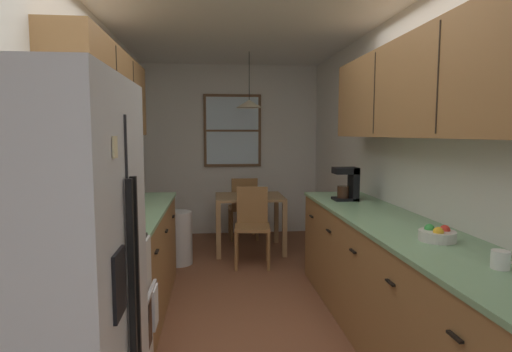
# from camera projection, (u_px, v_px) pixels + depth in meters

# --- Properties ---
(ground_plane) EXTENTS (12.00, 12.00, 0.00)m
(ground_plane) POSITION_uv_depth(u_px,v_px,m) (246.00, 298.00, 3.88)
(ground_plane) COLOR brown
(wall_left) EXTENTS (0.10, 9.00, 2.55)m
(wall_left) POSITION_uv_depth(u_px,v_px,m) (90.00, 163.00, 3.61)
(wall_left) COLOR white
(wall_left) RESTS_ON ground
(wall_right) EXTENTS (0.10, 9.00, 2.55)m
(wall_right) POSITION_uv_depth(u_px,v_px,m) (389.00, 161.00, 3.89)
(wall_right) COLOR white
(wall_right) RESTS_ON ground
(wall_back) EXTENTS (4.40, 0.10, 2.55)m
(wall_back) POSITION_uv_depth(u_px,v_px,m) (232.00, 150.00, 6.37)
(wall_back) COLOR white
(wall_back) RESTS_ON ground
(ceiling_slab) EXTENTS (4.40, 9.00, 0.08)m
(ceiling_slab) POSITION_uv_depth(u_px,v_px,m) (245.00, 10.00, 3.62)
(ceiling_slab) COLOR white
(refrigerator) EXTENTS (0.73, 0.82, 1.73)m
(refrigerator) POSITION_uv_depth(u_px,v_px,m) (32.00, 316.00, 1.52)
(refrigerator) COLOR silver
(refrigerator) RESTS_ON ground
(stove_range) EXTENTS (0.66, 0.63, 1.10)m
(stove_range) POSITION_uv_depth(u_px,v_px,m) (86.00, 327.00, 2.29)
(stove_range) COLOR white
(stove_range) RESTS_ON ground
(microwave_over_range) EXTENTS (0.39, 0.58, 0.33)m
(microwave_over_range) POSITION_uv_depth(u_px,v_px,m) (54.00, 108.00, 2.16)
(microwave_over_range) COLOR white
(counter_left) EXTENTS (0.64, 1.91, 0.90)m
(counter_left) POSITION_uv_depth(u_px,v_px,m) (130.00, 260.00, 3.55)
(counter_left) COLOR olive
(counter_left) RESTS_ON ground
(upper_cabinets_left) EXTENTS (0.33, 1.99, 0.67)m
(upper_cabinets_left) POSITION_uv_depth(u_px,v_px,m) (106.00, 93.00, 3.35)
(upper_cabinets_left) COLOR olive
(counter_right) EXTENTS (0.64, 3.15, 0.90)m
(counter_right) POSITION_uv_depth(u_px,v_px,m) (394.00, 284.00, 3.00)
(counter_right) COLOR olive
(counter_right) RESTS_ON ground
(upper_cabinets_right) EXTENTS (0.33, 2.83, 0.68)m
(upper_cabinets_right) POSITION_uv_depth(u_px,v_px,m) (424.00, 87.00, 2.83)
(upper_cabinets_right) COLOR olive
(dining_table) EXTENTS (0.87, 0.73, 0.72)m
(dining_table) POSITION_uv_depth(u_px,v_px,m) (249.00, 205.00, 5.43)
(dining_table) COLOR #A87F51
(dining_table) RESTS_ON ground
(dining_chair_near) EXTENTS (0.44, 0.44, 0.90)m
(dining_chair_near) POSITION_uv_depth(u_px,v_px,m) (252.00, 222.00, 4.87)
(dining_chair_near) COLOR olive
(dining_chair_near) RESTS_ON ground
(dining_chair_far) EXTENTS (0.42, 0.42, 0.90)m
(dining_chair_far) POSITION_uv_depth(u_px,v_px,m) (244.00, 205.00, 6.00)
(dining_chair_far) COLOR olive
(dining_chair_far) RESTS_ON ground
(pendant_light) EXTENTS (0.34, 0.34, 0.70)m
(pendant_light) POSITION_uv_depth(u_px,v_px,m) (249.00, 104.00, 5.29)
(pendant_light) COLOR black
(back_window) EXTENTS (0.86, 0.05, 1.08)m
(back_window) POSITION_uv_depth(u_px,v_px,m) (232.00, 131.00, 6.27)
(back_window) COLOR brown
(trash_bin) EXTENTS (0.32, 0.32, 0.62)m
(trash_bin) POSITION_uv_depth(u_px,v_px,m) (178.00, 238.00, 4.88)
(trash_bin) COLOR silver
(trash_bin) RESTS_ON ground
(storage_canister) EXTENTS (0.11, 0.11, 0.16)m
(storage_canister) POSITION_uv_depth(u_px,v_px,m) (106.00, 216.00, 2.78)
(storage_canister) COLOR red
(storage_canister) RESTS_ON counter_left
(dish_towel) EXTENTS (0.02, 0.16, 0.24)m
(dish_towel) POSITION_uv_depth(u_px,v_px,m) (155.00, 307.00, 2.48)
(dish_towel) COLOR white
(coffee_maker) EXTENTS (0.22, 0.18, 0.31)m
(coffee_maker) POSITION_uv_depth(u_px,v_px,m) (348.00, 183.00, 3.93)
(coffee_maker) COLOR black
(coffee_maker) RESTS_ON counter_right
(mug_by_coffeemaker) EXTENTS (0.12, 0.08, 0.09)m
(mug_by_coffeemaker) POSITION_uv_depth(u_px,v_px,m) (501.00, 260.00, 1.94)
(mug_by_coffeemaker) COLOR white
(mug_by_coffeemaker) RESTS_ON counter_right
(fruit_bowl) EXTENTS (0.21, 0.21, 0.09)m
(fruit_bowl) POSITION_uv_depth(u_px,v_px,m) (437.00, 234.00, 2.45)
(fruit_bowl) COLOR silver
(fruit_bowl) RESTS_ON counter_right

